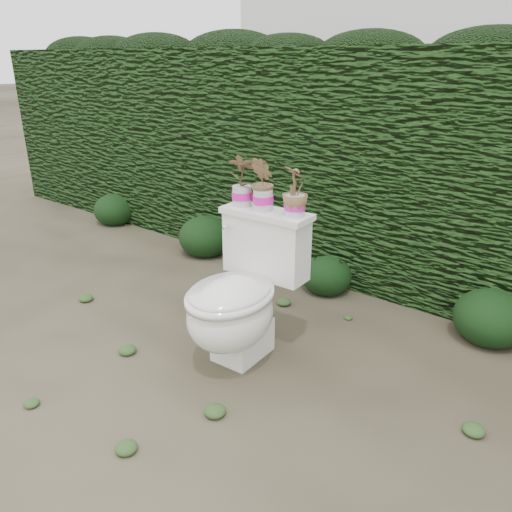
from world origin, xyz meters
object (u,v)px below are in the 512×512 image
Objects in this scene: toilet at (240,298)px; potted_plant_center at (263,185)px; potted_plant_left at (242,181)px; potted_plant_right at (295,193)px.

toilet is 0.61m from potted_plant_center.
potted_plant_left is (-0.17, 0.23, 0.56)m from toilet.
potted_plant_right is (0.20, 0.01, -0.01)m from potted_plant_center.
potted_plant_left is 1.00× the size of potted_plant_center.
toilet is at bearing 108.23° from potted_plant_left.
toilet is 2.87× the size of potted_plant_left.
potted_plant_center is (-0.03, 0.24, 0.56)m from toilet.
toilet is 0.62m from potted_plant_right.
potted_plant_center is at bearing 27.71° from potted_plant_right.
toilet is at bearing 81.72° from potted_plant_right.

